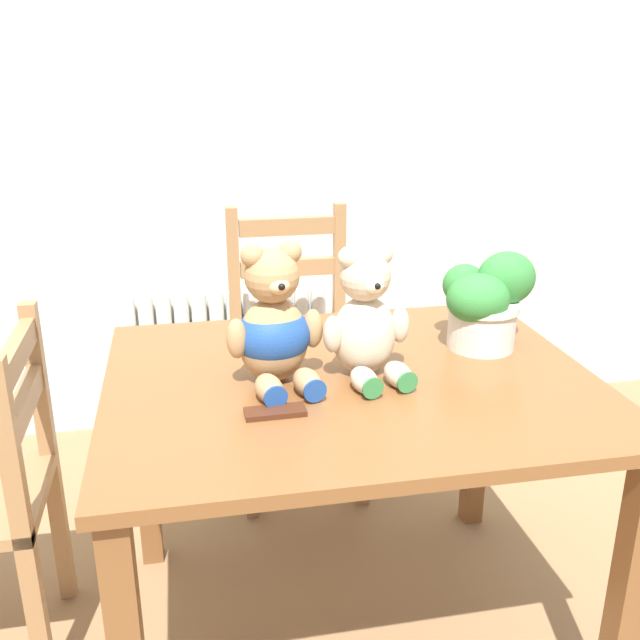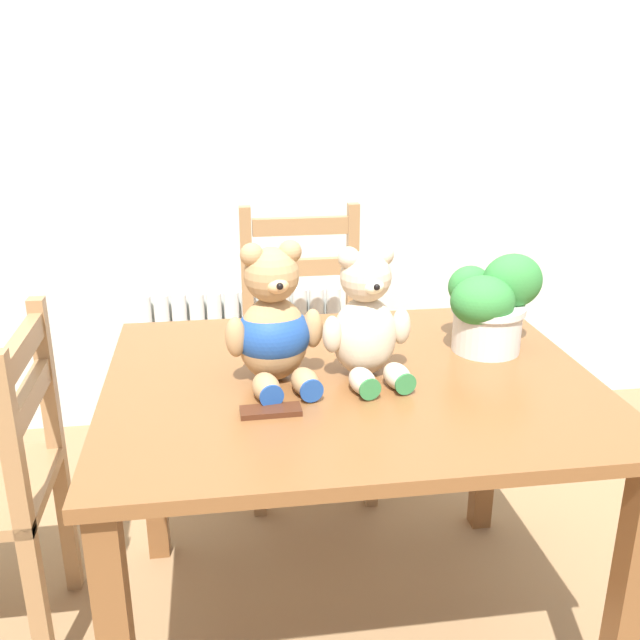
{
  "view_description": "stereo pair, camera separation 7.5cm",
  "coord_description": "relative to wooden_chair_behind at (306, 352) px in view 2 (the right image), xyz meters",
  "views": [
    {
      "loc": [
        -0.36,
        -1.02,
        1.42
      ],
      "look_at": [
        -0.07,
        0.47,
        0.87
      ],
      "focal_mm": 40.0,
      "sensor_mm": 36.0,
      "label": 1
    },
    {
      "loc": [
        -0.29,
        -1.03,
        1.42
      ],
      "look_at": [
        -0.07,
        0.47,
        0.87
      ],
      "focal_mm": 40.0,
      "sensor_mm": 36.0,
      "label": 2
    }
  ],
  "objects": [
    {
      "name": "wall_back",
      "position": [
        0.0,
        0.49,
        0.83
      ],
      "size": [
        8.0,
        0.04,
        2.6
      ],
      "primitive_type": "cube",
      "color": "silver",
      "rests_on": "ground_plane"
    },
    {
      "name": "radiator",
      "position": [
        -0.21,
        0.42,
        -0.22
      ],
      "size": [
        0.82,
        0.1,
        0.57
      ],
      "color": "white",
      "rests_on": "ground_plane"
    },
    {
      "name": "dining_table",
      "position": [
        0.0,
        -0.81,
        0.16
      ],
      "size": [
        1.12,
        0.9,
        0.74
      ],
      "color": "brown",
      "rests_on": "ground_plane"
    },
    {
      "name": "wooden_chair_behind",
      "position": [
        0.0,
        0.0,
        0.0
      ],
      "size": [
        0.42,
        0.43,
        0.96
      ],
      "rotation": [
        0.0,
        0.0,
        3.14
      ],
      "color": "#997047",
      "rests_on": "ground_plane"
    },
    {
      "name": "teddy_bear_left",
      "position": [
        -0.17,
        -0.8,
        0.39
      ],
      "size": [
        0.23,
        0.25,
        0.32
      ],
      "rotation": [
        0.0,
        0.0,
        3.32
      ],
      "color": "tan",
      "rests_on": "dining_table"
    },
    {
      "name": "teddy_bear_right",
      "position": [
        0.04,
        -0.8,
        0.4
      ],
      "size": [
        0.22,
        0.23,
        0.31
      ],
      "rotation": [
        0.0,
        0.0,
        3.32
      ],
      "color": "beige",
      "rests_on": "dining_table"
    },
    {
      "name": "potted_plant",
      "position": [
        0.38,
        -0.69,
        0.38
      ],
      "size": [
        0.24,
        0.2,
        0.24
      ],
      "color": "beige",
      "rests_on": "dining_table"
    },
    {
      "name": "chocolate_bar",
      "position": [
        -0.19,
        -0.96,
        0.27
      ],
      "size": [
        0.13,
        0.05,
        0.01
      ],
      "primitive_type": "cube",
      "rotation": [
        0.0,
        0.0,
        0.02
      ],
      "color": "#472314",
      "rests_on": "dining_table"
    }
  ]
}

